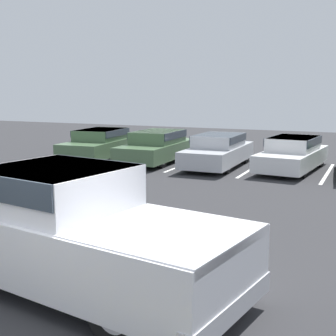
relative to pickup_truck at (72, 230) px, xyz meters
name	(u,v)px	position (x,y,z in m)	size (l,w,h in m)	color
ground_plane	(60,314)	(0.34, -0.81, -0.92)	(60.00, 60.00, 0.00)	#2D2D30
stall_stripe_a	(75,156)	(-8.44, 12.00, -0.92)	(0.12, 4.52, 0.01)	white
stall_stripe_b	(128,159)	(-5.68, 12.00, -0.92)	(0.12, 4.52, 0.01)	white
stall_stripe_c	(187,164)	(-2.92, 12.00, -0.92)	(0.12, 4.52, 0.01)	white
stall_stripe_d	(253,168)	(-0.17, 12.00, -0.92)	(0.12, 4.52, 0.01)	white
stall_stripe_e	(327,173)	(2.59, 12.00, -0.92)	(0.12, 4.52, 0.01)	white
pickup_truck	(72,230)	(0.00, 0.00, 0.00)	(5.82, 2.99, 1.87)	silver
parked_sedan_a	(101,143)	(-6.98, 11.87, -0.24)	(2.23, 4.74, 1.28)	#4C6B47
parked_sedan_b	(157,145)	(-4.25, 11.97, -0.23)	(1.92, 4.70, 1.30)	#4C6B47
parked_sedan_c	(218,150)	(-1.52, 11.80, -0.24)	(1.79, 4.63, 1.28)	#B7BABF
parked_sedan_d	(293,153)	(1.30, 12.18, -0.26)	(2.16, 4.68, 1.26)	silver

